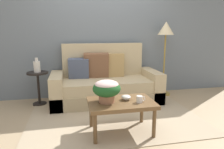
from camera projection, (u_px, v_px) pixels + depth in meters
name	position (u px, v px, depth m)	size (l,w,h in m)	color
ground_plane	(115.00, 117.00, 3.25)	(14.00, 14.00, 0.00)	tan
wall_back	(101.00, 33.00, 4.21)	(6.40, 0.12, 2.61)	slate
area_rug	(114.00, 116.00, 3.28)	(2.63, 1.87, 0.01)	tan
couch	(105.00, 84.00, 3.97)	(2.04, 0.87, 1.10)	tan
coffee_table	(121.00, 105.00, 2.70)	(0.86, 0.57, 0.44)	brown
side_table	(38.00, 82.00, 3.74)	(0.38, 0.38, 0.61)	black
floor_lamp	(166.00, 36.00, 4.18)	(0.33, 0.33, 1.53)	olive
potted_plant	(107.00, 89.00, 2.62)	(0.36, 0.36, 0.29)	#A36B4C
coffee_mug	(140.00, 99.00, 2.63)	(0.12, 0.08, 0.09)	white
snack_bowl	(126.00, 97.00, 2.73)	(0.13, 0.13, 0.07)	silver
table_vase	(37.00, 66.00, 3.68)	(0.12, 0.12, 0.26)	silver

